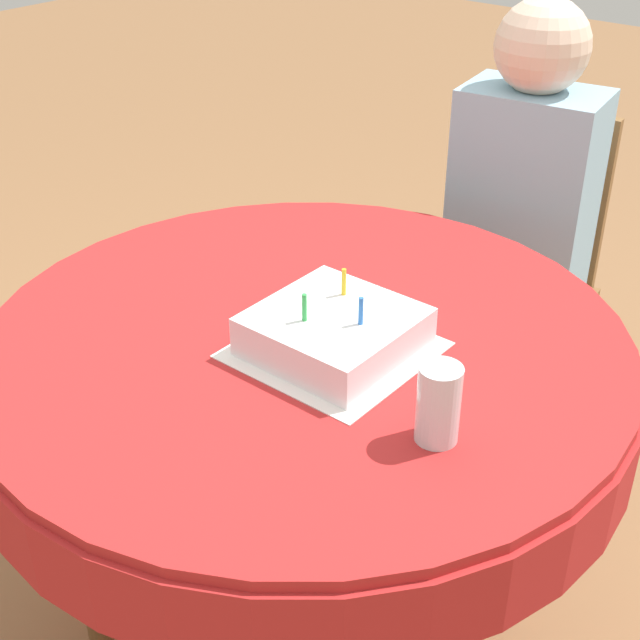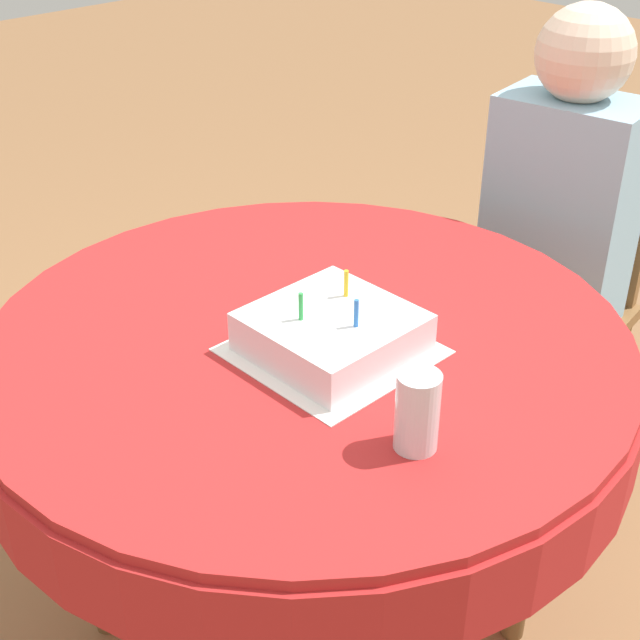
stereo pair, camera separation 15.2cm
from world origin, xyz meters
The scene contains 7 objects.
ground_plane centered at (0.00, 0.00, 0.00)m, with size 12.00×12.00×0.00m, color #8C603D.
dining_table centered at (0.00, 0.00, 0.68)m, with size 1.17×1.17×0.77m.
chair centered at (-0.04, 0.92, 0.49)m, with size 0.42×0.42×0.91m.
person centered at (-0.02, 0.83, 0.73)m, with size 0.35×0.34×1.21m.
napkin centered at (0.08, -0.01, 0.77)m, with size 0.30×0.30×0.00m.
birthday_cake centered at (0.08, -0.01, 0.81)m, with size 0.25×0.25×0.12m.
drinking_glass centered at (0.34, -0.10, 0.84)m, with size 0.06×0.06×0.12m.
Camera 1 is at (0.87, -1.01, 1.60)m, focal length 50.00 mm.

